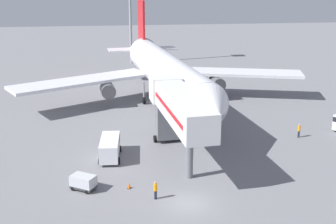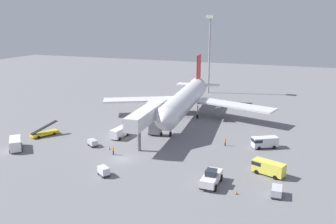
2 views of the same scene
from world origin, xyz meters
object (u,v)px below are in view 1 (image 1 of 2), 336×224
at_px(airplane_at_gate, 164,71).
at_px(jet_bridge, 177,107).
at_px(safety_cone_alpha, 129,186).
at_px(baggage_cart_near_right, 83,182).
at_px(ground_crew_worker_foreground, 299,130).
at_px(service_van_outer_right, 110,147).
at_px(ground_crew_worker_midground, 155,190).

relative_size(airplane_at_gate, jet_bridge, 2.85).
bearing_deg(jet_bridge, safety_cone_alpha, -130.48).
distance_m(baggage_cart_near_right, ground_crew_worker_foreground, 27.04).
xyz_separation_m(service_van_outer_right, ground_crew_worker_foreground, (22.65, 2.85, -0.33)).
bearing_deg(baggage_cart_near_right, ground_crew_worker_midground, -23.14).
relative_size(ground_crew_worker_midground, safety_cone_alpha, 3.06).
xyz_separation_m(ground_crew_worker_midground, safety_cone_alpha, (-2.17, 2.30, -0.62)).
bearing_deg(baggage_cart_near_right, airplane_at_gate, 67.62).
bearing_deg(service_van_outer_right, airplane_at_gate, 66.59).
height_order(ground_crew_worker_foreground, ground_crew_worker_midground, ground_crew_worker_foreground).
height_order(service_van_outer_right, safety_cone_alpha, service_van_outer_right).
bearing_deg(ground_crew_worker_foreground, service_van_outer_right, -172.83).
distance_m(airplane_at_gate, ground_crew_worker_foreground, 22.37).
bearing_deg(baggage_cart_near_right, safety_cone_alpha, -5.31).
distance_m(service_van_outer_right, baggage_cart_near_right, 7.52).
height_order(airplane_at_gate, baggage_cart_near_right, airplane_at_gate).
xyz_separation_m(service_van_outer_right, safety_cone_alpha, (1.61, -7.46, -0.95)).
bearing_deg(airplane_at_gate, baggage_cart_near_right, -112.38).
distance_m(ground_crew_worker_foreground, ground_crew_worker_midground, 22.70).
distance_m(jet_bridge, baggage_cart_near_right, 12.35).
bearing_deg(ground_crew_worker_foreground, baggage_cart_near_right, -158.46).
bearing_deg(service_van_outer_right, safety_cone_alpha, -77.83).
bearing_deg(jet_bridge, airplane_at_gate, 86.06).
xyz_separation_m(service_van_outer_right, baggage_cart_near_right, (-2.50, -7.08, -0.46)).
bearing_deg(airplane_at_gate, jet_bridge, -93.94).
relative_size(jet_bridge, service_van_outer_right, 3.10).
relative_size(jet_bridge, baggage_cart_near_right, 6.40).
distance_m(service_van_outer_right, ground_crew_worker_foreground, 22.84).
xyz_separation_m(ground_crew_worker_foreground, ground_crew_worker_midground, (-18.87, -12.61, -0.01)).
bearing_deg(baggage_cart_near_right, ground_crew_worker_foreground, 21.54).
relative_size(jet_bridge, ground_crew_worker_midground, 9.79).
bearing_deg(ground_crew_worker_foreground, jet_bridge, -165.97).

